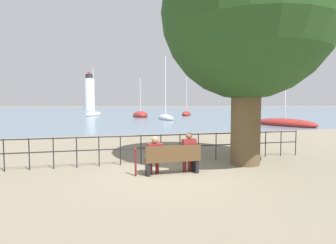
{
  "coord_description": "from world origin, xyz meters",
  "views": [
    {
      "loc": [
        -2.12,
        -7.72,
        2.11
      ],
      "look_at": [
        0.0,
        0.5,
        1.57
      ],
      "focal_mm": 28.0,
      "sensor_mm": 36.0,
      "label": 1
    }
  ],
  "objects_px": {
    "shade_tree": "(248,14)",
    "seated_person_right": "(189,150)",
    "sailboat_1": "(284,123)",
    "sailboat_3": "(186,114)",
    "seated_person_left": "(155,153)",
    "closed_umbrella": "(136,159)",
    "harbor_lighthouse": "(89,92)",
    "park_bench": "(173,160)",
    "sailboat_0": "(94,114)",
    "sailboat_4": "(165,118)",
    "sailboat_2": "(140,115)"
  },
  "relations": [
    {
      "from": "sailboat_3",
      "to": "sailboat_4",
      "type": "distance_m",
      "value": 16.2
    },
    {
      "from": "shade_tree",
      "to": "seated_person_right",
      "type": "xyz_separation_m",
      "value": [
        -2.34,
        -0.59,
        -4.58
      ]
    },
    {
      "from": "sailboat_0",
      "to": "sailboat_2",
      "type": "distance_m",
      "value": 11.67
    },
    {
      "from": "sailboat_0",
      "to": "harbor_lighthouse",
      "type": "distance_m",
      "value": 82.8
    },
    {
      "from": "shade_tree",
      "to": "harbor_lighthouse",
      "type": "bearing_deg",
      "value": 94.5
    },
    {
      "from": "sailboat_1",
      "to": "sailboat_3",
      "type": "bearing_deg",
      "value": 79.33
    },
    {
      "from": "shade_tree",
      "to": "seated_person_left",
      "type": "height_order",
      "value": "shade_tree"
    },
    {
      "from": "seated_person_right",
      "to": "sailboat_0",
      "type": "xyz_separation_m",
      "value": [
        -3.99,
        47.88,
        -0.41
      ]
    },
    {
      "from": "shade_tree",
      "to": "sailboat_3",
      "type": "xyz_separation_m",
      "value": [
        12.4,
        43.6,
        -4.95
      ]
    },
    {
      "from": "sailboat_4",
      "to": "sailboat_0",
      "type": "bearing_deg",
      "value": 119.95
    },
    {
      "from": "park_bench",
      "to": "sailboat_3",
      "type": "xyz_separation_m",
      "value": [
        15.28,
        44.26,
        -0.11
      ]
    },
    {
      "from": "park_bench",
      "to": "seated_person_right",
      "type": "xyz_separation_m",
      "value": [
        0.54,
        0.07,
        0.27
      ]
    },
    {
      "from": "closed_umbrella",
      "to": "shade_tree",
      "type": "bearing_deg",
      "value": 8.65
    },
    {
      "from": "sailboat_0",
      "to": "seated_person_right",
      "type": "bearing_deg",
      "value": -68.44
    },
    {
      "from": "sailboat_1",
      "to": "sailboat_4",
      "type": "bearing_deg",
      "value": 109.36
    },
    {
      "from": "park_bench",
      "to": "seated_person_left",
      "type": "bearing_deg",
      "value": 171.96
    },
    {
      "from": "shade_tree",
      "to": "closed_umbrella",
      "type": "relative_size",
      "value": 9.23
    },
    {
      "from": "sailboat_3",
      "to": "harbor_lighthouse",
      "type": "distance_m",
      "value": 89.28
    },
    {
      "from": "shade_tree",
      "to": "sailboat_0",
      "type": "bearing_deg",
      "value": 97.62
    },
    {
      "from": "closed_umbrella",
      "to": "harbor_lighthouse",
      "type": "height_order",
      "value": "harbor_lighthouse"
    },
    {
      "from": "sailboat_0",
      "to": "seated_person_left",
      "type": "bearing_deg",
      "value": -69.74
    },
    {
      "from": "seated_person_left",
      "to": "sailboat_4",
      "type": "height_order",
      "value": "sailboat_4"
    },
    {
      "from": "seated_person_right",
      "to": "sailboat_3",
      "type": "distance_m",
      "value": 46.59
    },
    {
      "from": "seated_person_right",
      "to": "harbor_lighthouse",
      "type": "relative_size",
      "value": 0.07
    },
    {
      "from": "seated_person_left",
      "to": "sailboat_1",
      "type": "xyz_separation_m",
      "value": [
        17.01,
        15.61,
        -0.4
      ]
    },
    {
      "from": "seated_person_left",
      "to": "seated_person_right",
      "type": "relative_size",
      "value": 0.93
    },
    {
      "from": "seated_person_left",
      "to": "sailboat_2",
      "type": "xyz_separation_m",
      "value": [
        5.46,
        39.73,
        -0.33
      ]
    },
    {
      "from": "sailboat_1",
      "to": "harbor_lighthouse",
      "type": "bearing_deg",
      "value": 88.69
    },
    {
      "from": "sailboat_2",
      "to": "sailboat_3",
      "type": "bearing_deg",
      "value": 23.43
    },
    {
      "from": "seated_person_right",
      "to": "sailboat_1",
      "type": "relative_size",
      "value": 0.13
    },
    {
      "from": "sailboat_4",
      "to": "harbor_lighthouse",
      "type": "height_order",
      "value": "harbor_lighthouse"
    },
    {
      "from": "park_bench",
      "to": "closed_umbrella",
      "type": "height_order",
      "value": "closed_umbrella"
    },
    {
      "from": "park_bench",
      "to": "sailboat_3",
      "type": "distance_m",
      "value": 46.83
    },
    {
      "from": "seated_person_right",
      "to": "closed_umbrella",
      "type": "bearing_deg",
      "value": -179.22
    },
    {
      "from": "park_bench",
      "to": "closed_umbrella",
      "type": "bearing_deg",
      "value": 177.38
    },
    {
      "from": "sailboat_2",
      "to": "sailboat_3",
      "type": "height_order",
      "value": "sailboat_3"
    },
    {
      "from": "sailboat_0",
      "to": "sailboat_4",
      "type": "relative_size",
      "value": 1.05
    },
    {
      "from": "seated_person_right",
      "to": "sailboat_2",
      "type": "distance_m",
      "value": 39.97
    },
    {
      "from": "sailboat_4",
      "to": "park_bench",
      "type": "bearing_deg",
      "value": -104.67
    },
    {
      "from": "park_bench",
      "to": "sailboat_2",
      "type": "bearing_deg",
      "value": 82.96
    },
    {
      "from": "park_bench",
      "to": "harbor_lighthouse",
      "type": "relative_size",
      "value": 0.09
    },
    {
      "from": "seated_person_left",
      "to": "closed_umbrella",
      "type": "height_order",
      "value": "seated_person_left"
    },
    {
      "from": "seated_person_left",
      "to": "park_bench",
      "type": "bearing_deg",
      "value": -8.04
    },
    {
      "from": "sailboat_3",
      "to": "seated_person_left",
      "type": "bearing_deg",
      "value": -86.47
    },
    {
      "from": "sailboat_3",
      "to": "sailboat_4",
      "type": "relative_size",
      "value": 1.05
    },
    {
      "from": "closed_umbrella",
      "to": "sailboat_2",
      "type": "xyz_separation_m",
      "value": [
        6.04,
        39.75,
        -0.18
      ]
    },
    {
      "from": "park_bench",
      "to": "sailboat_0",
      "type": "bearing_deg",
      "value": 94.11
    },
    {
      "from": "sailboat_0",
      "to": "harbor_lighthouse",
      "type": "height_order",
      "value": "harbor_lighthouse"
    },
    {
      "from": "closed_umbrella",
      "to": "park_bench",
      "type": "bearing_deg",
      "value": -2.62
    },
    {
      "from": "park_bench",
      "to": "sailboat_2",
      "type": "distance_m",
      "value": 40.11
    }
  ]
}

